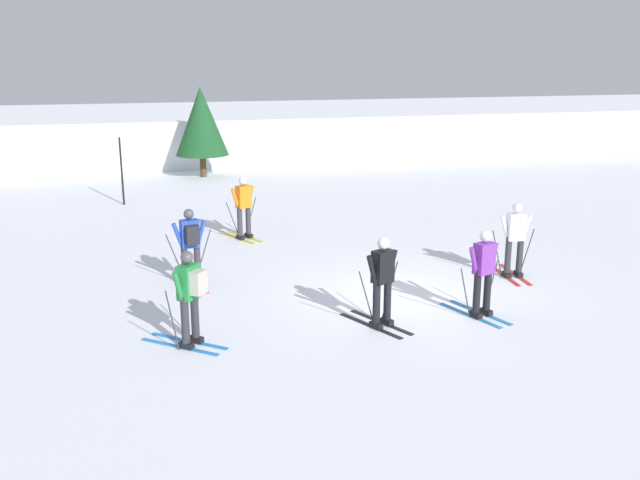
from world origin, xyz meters
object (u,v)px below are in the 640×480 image
object	(u,v)px
skier_orange	(243,206)
conifer_far_left	(201,121)
trail_marker_pole	(122,171)
skier_purple	(483,271)
skier_black	(382,280)
skier_blue	(190,244)
skier_green	(190,294)
skier_white	(515,238)

from	to	relation	value
skier_orange	conifer_far_left	bearing A→B (deg)	90.70
trail_marker_pole	conifer_far_left	size ratio (longest dim) A/B	0.62
skier_purple	skier_black	bearing A→B (deg)	-179.68
skier_blue	trail_marker_pole	world-z (taller)	trail_marker_pole
conifer_far_left	skier_green	bearing A→B (deg)	-96.10
skier_purple	conifer_far_left	distance (m)	17.55
skier_black	skier_green	world-z (taller)	same
skier_orange	conifer_far_left	size ratio (longest dim) A/B	0.48
skier_orange	skier_white	distance (m)	7.23
skier_orange	skier_blue	distance (m)	4.05
skier_blue	skier_green	world-z (taller)	same
skier_white	skier_orange	bearing A→B (deg)	137.77
skier_green	conifer_far_left	world-z (taller)	conifer_far_left
skier_blue	conifer_far_left	distance (m)	14.02
skier_white	trail_marker_pole	bearing A→B (deg)	129.84
skier_purple	conifer_far_left	xyz separation A→B (m)	(-3.64, 17.12, 1.32)
skier_purple	conifer_far_left	size ratio (longest dim) A/B	0.48
skier_black	skier_white	size ratio (longest dim) A/B	1.00
skier_blue	skier_black	bearing A→B (deg)	-45.58
skier_white	trail_marker_pole	size ratio (longest dim) A/B	0.77
skier_purple	skier_green	bearing A→B (deg)	-179.59
skier_purple	skier_blue	distance (m)	6.14
conifer_far_left	skier_white	bearing A→B (deg)	-70.01
skier_black	conifer_far_left	size ratio (longest dim) A/B	0.48
skier_orange	skier_green	world-z (taller)	same
skier_white	conifer_far_left	bearing A→B (deg)	109.99
skier_purple	skier_green	distance (m)	5.47
skier_blue	skier_green	bearing A→B (deg)	-94.62
trail_marker_pole	conifer_far_left	bearing A→B (deg)	57.26
skier_purple	skier_white	size ratio (longest dim) A/B	1.00
skier_orange	conifer_far_left	world-z (taller)	conifer_far_left
skier_orange	skier_black	xyz separation A→B (m)	(1.50, -6.93, 0.00)
skier_blue	skier_orange	bearing A→B (deg)	65.28
skier_green	skier_blue	bearing A→B (deg)	85.38
skier_purple	skier_black	size ratio (longest dim) A/B	1.00
skier_blue	conifer_far_left	xyz separation A→B (m)	(1.57, 13.88, 1.28)
trail_marker_pole	skier_white	bearing A→B (deg)	-50.16
skier_purple	skier_blue	world-z (taller)	same
skier_black	skier_blue	xyz separation A→B (m)	(-3.19, 3.25, 0.04)
skier_orange	skier_black	bearing A→B (deg)	-77.81
skier_purple	conifer_far_left	bearing A→B (deg)	102.01
skier_orange	skier_black	distance (m)	7.09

